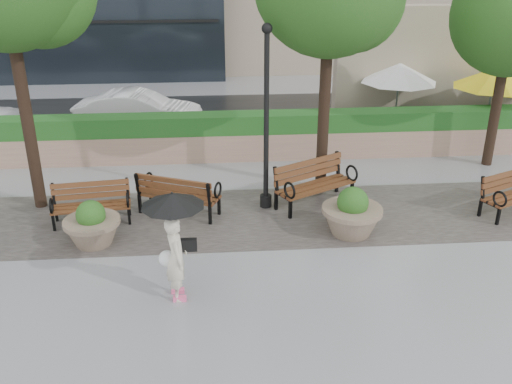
{
  "coord_description": "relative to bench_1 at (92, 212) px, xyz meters",
  "views": [
    {
      "loc": [
        0.31,
        -8.91,
        5.93
      ],
      "look_at": [
        1.18,
        1.96,
        1.1
      ],
      "focal_mm": 40.0,
      "sensor_mm": 36.0,
      "label": 1
    }
  ],
  "objects": [
    {
      "name": "cafe_hedge",
      "position": [
        11.47,
        4.8,
        0.17
      ],
      "size": [
        8.0,
        0.5,
        0.9
      ],
      "primitive_type": "cube",
      "color": "#1C521B",
      "rests_on": "ground"
    },
    {
      "name": "cafe_wall",
      "position": [
        11.97,
        7.0,
        1.72
      ],
      "size": [
        10.0,
        0.6,
        4.0
      ],
      "primitive_type": "cube",
      "color": "tan",
      "rests_on": "ground"
    },
    {
      "name": "asphalt_street",
      "position": [
        2.47,
        8.0,
        -0.27
      ],
      "size": [
        40.0,
        7.0,
        0.0
      ],
      "primitive_type": "cube",
      "color": "black",
      "rests_on": "ground"
    },
    {
      "name": "planter_right",
      "position": [
        5.75,
        -1.0,
        0.16
      ],
      "size": [
        1.32,
        1.32,
        1.1
      ],
      "color": "#7F6B56",
      "rests_on": "ground"
    },
    {
      "name": "cobble_strip",
      "position": [
        2.47,
        -0.0,
        -0.27
      ],
      "size": [
        28.0,
        3.2,
        0.01
      ],
      "primitive_type": "cube",
      "color": "#383330",
      "rests_on": "ground"
    },
    {
      "name": "lamppost",
      "position": [
        4.02,
        0.55,
        1.64
      ],
      "size": [
        0.28,
        0.28,
        4.32
      ],
      "color": "black",
      "rests_on": "ground"
    },
    {
      "name": "patio_umb_white",
      "position": [
        8.87,
        6.03,
        1.71
      ],
      "size": [
        2.5,
        2.5,
        2.3
      ],
      "color": "black",
      "rests_on": "ground"
    },
    {
      "name": "ground",
      "position": [
        2.47,
        -3.0,
        -0.28
      ],
      "size": [
        100.0,
        100.0,
        0.0
      ],
      "primitive_type": "plane",
      "color": "gray",
      "rests_on": "ground"
    },
    {
      "name": "pedestrian",
      "position": [
        2.07,
        -3.1,
        0.96
      ],
      "size": [
        1.1,
        1.1,
        2.03
      ],
      "rotation": [
        0.0,
        0.0,
        1.74
      ],
      "color": "beige",
      "rests_on": "ground"
    },
    {
      "name": "bench_2",
      "position": [
        1.95,
        0.3,
        0.03
      ],
      "size": [
        2.02,
        1.45,
        1.02
      ],
      "rotation": [
        0.0,
        0.0,
        2.73
      ],
      "color": "#5B2D1A",
      "rests_on": "ground"
    },
    {
      "name": "car_right",
      "position": [
        0.37,
        6.78,
        0.41
      ],
      "size": [
        4.32,
        2.01,
        1.37
      ],
      "primitive_type": "imported",
      "rotation": [
        0.0,
        0.0,
        1.43
      ],
      "color": "silver",
      "rests_on": "ground"
    },
    {
      "name": "planter_left",
      "position": [
        0.2,
        -1.0,
        0.11
      ],
      "size": [
        1.19,
        1.19,
        1.0
      ],
      "color": "#7F6B56",
      "rests_on": "ground"
    },
    {
      "name": "bench_1",
      "position": [
        0.0,
        0.0,
        0.0
      ],
      "size": [
        1.79,
        0.88,
        0.93
      ],
      "rotation": [
        0.0,
        0.0,
        0.11
      ],
      "color": "#5B2D1A",
      "rests_on": "ground"
    },
    {
      "name": "patio_umb_yellow_a",
      "position": [
        11.58,
        5.08,
        1.71
      ],
      "size": [
        2.5,
        2.5,
        2.3
      ],
      "color": "black",
      "rests_on": "ground"
    },
    {
      "name": "hedge_wall",
      "position": [
        2.47,
        4.0,
        0.39
      ],
      "size": [
        24.0,
        0.8,
        1.35
      ],
      "color": "tan",
      "rests_on": "ground"
    },
    {
      "name": "bench_3",
      "position": [
        5.21,
        0.57,
        0.05
      ],
      "size": [
        2.13,
        1.67,
        1.08
      ],
      "rotation": [
        0.0,
        0.0,
        0.51
      ],
      "color": "#5B2D1A",
      "rests_on": "ground"
    }
  ]
}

